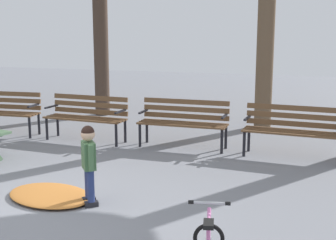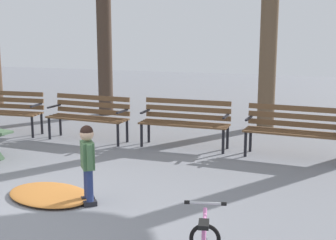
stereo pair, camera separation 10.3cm
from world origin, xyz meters
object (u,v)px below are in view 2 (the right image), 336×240
Objects in this scene: park_bench_right at (185,119)px; park_bench_left at (89,114)px; park_bench_far_right at (295,127)px; child_standing at (88,159)px; park_bench_far_left at (5,108)px.

park_bench_left is at bearing -177.40° from park_bench_right.
park_bench_far_right is (3.80, -0.01, 0.00)m from park_bench_left.
park_bench_left is 3.80m from park_bench_far_right.
park_bench_far_right is 1.66× the size of child_standing.
park_bench_right is at bearing 1.62° from park_bench_far_left.
child_standing is (1.61, -2.99, 0.06)m from park_bench_left.
child_standing reaches higher than park_bench_far_left.
park_bench_far_left is 1.67× the size of child_standing.
park_bench_far_right is (5.71, 0.01, 0.00)m from park_bench_far_left.
park_bench_right and park_bench_far_right have the same top height.
park_bench_left is at bearing 179.85° from park_bench_far_right.
park_bench_right is at bearing 177.12° from park_bench_far_right.
park_bench_right is 1.91m from park_bench_far_right.
park_bench_left is 1.66× the size of child_standing.
child_standing reaches higher than park_bench_left.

